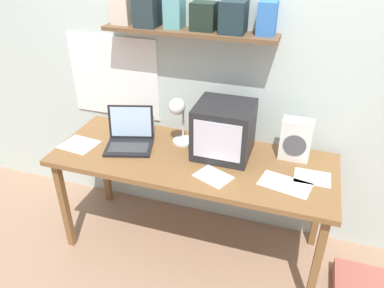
{
  "coord_description": "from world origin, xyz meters",
  "views": [
    {
      "loc": [
        0.63,
        -1.92,
        2.04
      ],
      "look_at": [
        0.0,
        0.0,
        0.85
      ],
      "focal_mm": 35.0,
      "sensor_mm": 36.0,
      "label": 1
    }
  ],
  "objects_px": {
    "desk_lamp": "(178,114)",
    "open_notebook": "(285,184)",
    "loose_paper_near_laptop": "(213,177)",
    "printed_handout": "(312,177)",
    "crt_monitor": "(224,130)",
    "space_heater": "(296,140)",
    "loose_paper_near_monitor": "(79,145)",
    "corner_desk": "(192,166)",
    "laptop": "(130,136)",
    "juice_glass": "(150,125)"
  },
  "relations": [
    {
      "from": "desk_lamp",
      "to": "open_notebook",
      "type": "xyz_separation_m",
      "value": [
        0.73,
        -0.23,
        -0.23
      ]
    },
    {
      "from": "loose_paper_near_laptop",
      "to": "printed_handout",
      "type": "relative_size",
      "value": 1.19
    },
    {
      "from": "crt_monitor",
      "to": "loose_paper_near_laptop",
      "type": "relative_size",
      "value": 1.43
    },
    {
      "from": "loose_paper_near_laptop",
      "to": "printed_handout",
      "type": "bearing_deg",
      "value": 17.28
    },
    {
      "from": "crt_monitor",
      "to": "space_heater",
      "type": "height_order",
      "value": "crt_monitor"
    },
    {
      "from": "space_heater",
      "to": "loose_paper_near_monitor",
      "type": "xyz_separation_m",
      "value": [
        -1.39,
        -0.28,
        -0.13
      ]
    },
    {
      "from": "corner_desk",
      "to": "loose_paper_near_laptop",
      "type": "relative_size",
      "value": 7.24
    },
    {
      "from": "open_notebook",
      "to": "loose_paper_near_monitor",
      "type": "height_order",
      "value": "same"
    },
    {
      "from": "space_heater",
      "to": "open_notebook",
      "type": "xyz_separation_m",
      "value": [
        -0.02,
        -0.3,
        -0.13
      ]
    },
    {
      "from": "crt_monitor",
      "to": "laptop",
      "type": "xyz_separation_m",
      "value": [
        -0.62,
        -0.09,
        -0.11
      ]
    },
    {
      "from": "laptop",
      "to": "desk_lamp",
      "type": "height_order",
      "value": "desk_lamp"
    },
    {
      "from": "crt_monitor",
      "to": "juice_glass",
      "type": "relative_size",
      "value": 2.47
    },
    {
      "from": "corner_desk",
      "to": "loose_paper_near_laptop",
      "type": "distance_m",
      "value": 0.26
    },
    {
      "from": "corner_desk",
      "to": "open_notebook",
      "type": "bearing_deg",
      "value": -10.14
    },
    {
      "from": "desk_lamp",
      "to": "loose_paper_near_laptop",
      "type": "bearing_deg",
      "value": -26.07
    },
    {
      "from": "desk_lamp",
      "to": "printed_handout",
      "type": "distance_m",
      "value": 0.91
    },
    {
      "from": "open_notebook",
      "to": "loose_paper_near_laptop",
      "type": "relative_size",
      "value": 1.26
    },
    {
      "from": "laptop",
      "to": "open_notebook",
      "type": "relative_size",
      "value": 1.16
    },
    {
      "from": "desk_lamp",
      "to": "loose_paper_near_monitor",
      "type": "bearing_deg",
      "value": -146.37
    },
    {
      "from": "laptop",
      "to": "corner_desk",
      "type": "bearing_deg",
      "value": -20.29
    },
    {
      "from": "laptop",
      "to": "juice_glass",
      "type": "relative_size",
      "value": 2.54
    },
    {
      "from": "crt_monitor",
      "to": "loose_paper_near_laptop",
      "type": "xyz_separation_m",
      "value": [
        0.01,
        -0.28,
        -0.17
      ]
    },
    {
      "from": "loose_paper_near_laptop",
      "to": "space_heater",
      "type": "bearing_deg",
      "value": 40.0
    },
    {
      "from": "loose_paper_near_laptop",
      "to": "laptop",
      "type": "bearing_deg",
      "value": 163.05
    },
    {
      "from": "crt_monitor",
      "to": "printed_handout",
      "type": "xyz_separation_m",
      "value": [
        0.57,
        -0.11,
        -0.17
      ]
    },
    {
      "from": "open_notebook",
      "to": "printed_handout",
      "type": "distance_m",
      "value": 0.19
    },
    {
      "from": "space_heater",
      "to": "open_notebook",
      "type": "bearing_deg",
      "value": -91.56
    },
    {
      "from": "laptop",
      "to": "juice_glass",
      "type": "height_order",
      "value": "laptop"
    },
    {
      "from": "laptop",
      "to": "loose_paper_near_monitor",
      "type": "relative_size",
      "value": 1.47
    },
    {
      "from": "open_notebook",
      "to": "loose_paper_near_monitor",
      "type": "relative_size",
      "value": 1.27
    },
    {
      "from": "space_heater",
      "to": "loose_paper_near_laptop",
      "type": "bearing_deg",
      "value": -138.27
    },
    {
      "from": "crt_monitor",
      "to": "space_heater",
      "type": "relative_size",
      "value": 1.32
    },
    {
      "from": "desk_lamp",
      "to": "loose_paper_near_laptop",
      "type": "xyz_separation_m",
      "value": [
        0.32,
        -0.28,
        -0.23
      ]
    },
    {
      "from": "corner_desk",
      "to": "loose_paper_near_monitor",
      "type": "distance_m",
      "value": 0.78
    },
    {
      "from": "desk_lamp",
      "to": "juice_glass",
      "type": "relative_size",
      "value": 2.4
    },
    {
      "from": "loose_paper_near_monitor",
      "to": "laptop",
      "type": "bearing_deg",
      "value": 19.68
    },
    {
      "from": "space_heater",
      "to": "crt_monitor",
      "type": "bearing_deg",
      "value": -167.87
    },
    {
      "from": "printed_handout",
      "to": "desk_lamp",
      "type": "bearing_deg",
      "value": 172.8
    },
    {
      "from": "corner_desk",
      "to": "juice_glass",
      "type": "relative_size",
      "value": 12.51
    },
    {
      "from": "crt_monitor",
      "to": "juice_glass",
      "type": "distance_m",
      "value": 0.58
    },
    {
      "from": "juice_glass",
      "to": "printed_handout",
      "type": "relative_size",
      "value": 0.69
    },
    {
      "from": "crt_monitor",
      "to": "loose_paper_near_laptop",
      "type": "distance_m",
      "value": 0.33
    },
    {
      "from": "juice_glass",
      "to": "space_heater",
      "type": "xyz_separation_m",
      "value": [
        1.0,
        -0.01,
        0.07
      ]
    },
    {
      "from": "space_heater",
      "to": "corner_desk",
      "type": "bearing_deg",
      "value": -160.51
    },
    {
      "from": "corner_desk",
      "to": "space_heater",
      "type": "bearing_deg",
      "value": 17.76
    },
    {
      "from": "laptop",
      "to": "loose_paper_near_laptop",
      "type": "bearing_deg",
      "value": -33.4
    },
    {
      "from": "space_heater",
      "to": "loose_paper_near_laptop",
      "type": "distance_m",
      "value": 0.58
    },
    {
      "from": "desk_lamp",
      "to": "juice_glass",
      "type": "xyz_separation_m",
      "value": [
        -0.25,
        0.09,
        -0.17
      ]
    },
    {
      "from": "crt_monitor",
      "to": "loose_paper_near_monitor",
      "type": "distance_m",
      "value": 0.99
    },
    {
      "from": "space_heater",
      "to": "laptop",
      "type": "bearing_deg",
      "value": -169.35
    }
  ]
}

